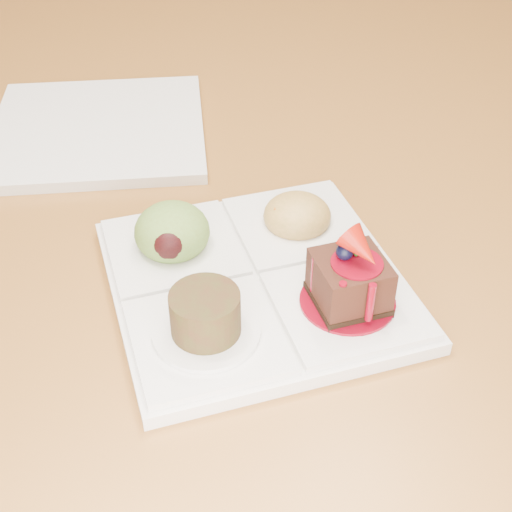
{
  "coord_description": "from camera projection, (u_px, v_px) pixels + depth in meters",
  "views": [
    {
      "loc": [
        0.07,
        -1.01,
        1.14
      ],
      "look_at": [
        0.07,
        -0.56,
        0.79
      ],
      "focal_mm": 50.0,
      "sensor_mm": 36.0,
      "label": 1
    }
  ],
  "objects": [
    {
      "name": "sampler_plate",
      "position": [
        253.0,
        270.0,
        0.58
      ],
      "size": [
        0.29,
        0.29,
        0.09
      ],
      "rotation": [
        0.0,
        0.0,
        0.31
      ],
      "color": "silver",
      "rests_on": "dining_table"
    },
    {
      "name": "second_plate",
      "position": [
        98.0,
        130.0,
        0.79
      ],
      "size": [
        0.26,
        0.26,
        0.01
      ],
      "primitive_type": "cube",
      "rotation": [
        0.0,
        0.0,
        0.11
      ],
      "color": "silver",
      "rests_on": "dining_table"
    },
    {
      "name": "ground",
      "position": [
        223.0,
        381.0,
        1.5
      ],
      "size": [
        6.0,
        6.0,
        0.0
      ],
      "primitive_type": "plane",
      "color": "brown"
    },
    {
      "name": "dining_table",
      "position": [
        210.0,
        76.0,
        1.07
      ],
      "size": [
        1.0,
        1.8,
        0.75
      ],
      "color": "brown",
      "rests_on": "ground"
    }
  ]
}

